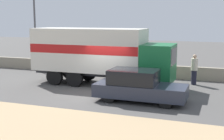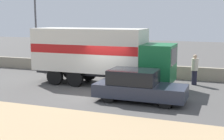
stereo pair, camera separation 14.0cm
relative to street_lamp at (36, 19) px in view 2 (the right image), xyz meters
name	(u,v)px [view 2 (the right image)]	position (x,y,z in m)	size (l,w,h in m)	color
ground_plane	(100,94)	(7.38, -5.20, -3.93)	(80.00, 80.00, 0.00)	#514F4C
dirt_shoulder_foreground	(31,134)	(7.38, -11.47, -3.91)	(60.00, 6.28, 0.04)	tan
stone_wall_backdrop	(131,70)	(7.38, 0.60, -3.50)	(60.00, 0.35, 0.87)	gray
street_lamp	(36,19)	(0.00, 0.00, 0.00)	(0.56, 0.28, 6.77)	#4C4C51
box_truck	(99,53)	(6.38, -2.94, -1.96)	(8.58, 2.38, 3.43)	#196B38
car_hatchback	(138,86)	(9.68, -5.84, -3.17)	(4.45, 1.80, 1.56)	#282D3D
pedestrian	(195,69)	(11.87, -0.92, -2.97)	(0.41, 0.41, 1.86)	#1E1E2D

